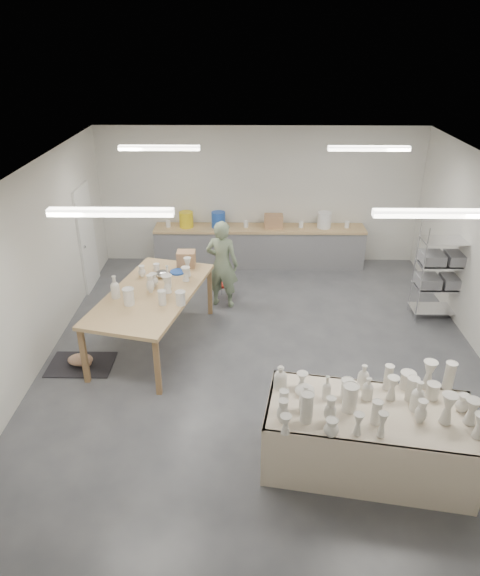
{
  "coord_description": "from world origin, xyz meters",
  "views": [
    {
      "loc": [
        -0.3,
        -6.94,
        4.73
      ],
      "look_at": [
        -0.39,
        0.41,
        1.05
      ],
      "focal_mm": 32.0,
      "sensor_mm": 36.0,
      "label": 1
    }
  ],
  "objects_px": {
    "drying_table": "(368,435)",
    "potter": "(222,264)",
    "work_table": "(156,290)",
    "red_stool": "(223,284)"
  },
  "relations": [
    {
      "from": "work_table",
      "to": "red_stool",
      "type": "height_order",
      "value": "work_table"
    },
    {
      "from": "work_table",
      "to": "potter",
      "type": "height_order",
      "value": "potter"
    },
    {
      "from": "work_table",
      "to": "red_stool",
      "type": "distance_m",
      "value": 1.99
    },
    {
      "from": "work_table",
      "to": "red_stool",
      "type": "xyz_separation_m",
      "value": [
        1.02,
        1.58,
        -0.66
      ]
    },
    {
      "from": "work_table",
      "to": "potter",
      "type": "bearing_deg",
      "value": 65.9
    },
    {
      "from": "potter",
      "to": "red_stool",
      "type": "relative_size",
      "value": 3.89
    },
    {
      "from": "drying_table",
      "to": "potter",
      "type": "relative_size",
      "value": 1.5
    },
    {
      "from": "drying_table",
      "to": "potter",
      "type": "height_order",
      "value": "potter"
    },
    {
      "from": "drying_table",
      "to": "red_stool",
      "type": "bearing_deg",
      "value": 123.22
    },
    {
      "from": "work_table",
      "to": "drying_table",
      "type": "bearing_deg",
      "value": -29.52
    }
  ]
}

